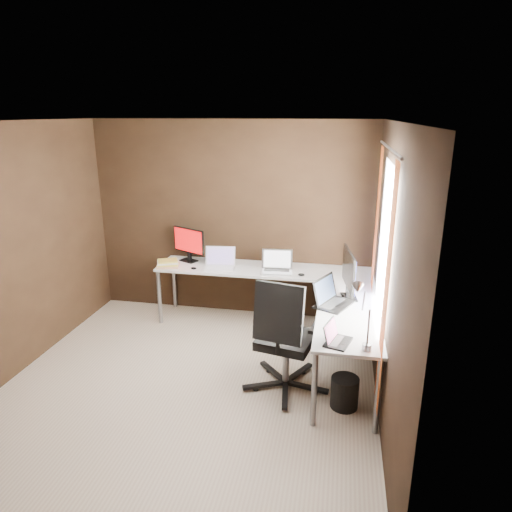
{
  "coord_description": "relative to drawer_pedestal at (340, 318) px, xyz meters",
  "views": [
    {
      "loc": [
        1.38,
        -3.75,
        2.57
      ],
      "look_at": [
        0.48,
        0.95,
        1.06
      ],
      "focal_mm": 32.0,
      "sensor_mm": 36.0,
      "label": 1
    }
  ],
  "objects": [
    {
      "name": "monitor_left",
      "position": [
        -1.95,
        0.47,
        0.67
      ],
      "size": [
        0.46,
        0.25,
        0.43
      ],
      "rotation": [
        0.0,
        0.0,
        -0.45
      ],
      "color": "black",
      "rests_on": "desk"
    },
    {
      "name": "room",
      "position": [
        -1.09,
        -1.08,
        0.98
      ],
      "size": [
        3.6,
        3.6,
        2.5
      ],
      "color": "#B9A890",
      "rests_on": "ground"
    },
    {
      "name": "laptop_black_big",
      "position": [
        -0.11,
        -0.61,
        0.49
      ],
      "size": [
        0.44,
        0.49,
        0.27
      ],
      "rotation": [
        0.0,
        0.0,
        1.13
      ],
      "color": "black",
      "rests_on": "desk"
    },
    {
      "name": "desk",
      "position": [
        -0.59,
        -0.11,
        0.38
      ],
      "size": [
        2.65,
        2.25,
        0.73
      ],
      "color": "silver",
      "rests_on": "ground"
    },
    {
      "name": "mouse_corner",
      "position": [
        -0.47,
        0.16,
        0.45
      ],
      "size": [
        0.1,
        0.08,
        0.03
      ],
      "primitive_type": "ellipsoid",
      "rotation": [
        0.0,
        0.0,
        0.34
      ],
      "color": "black",
      "rests_on": "desk"
    },
    {
      "name": "office_chair",
      "position": [
        -0.5,
        -1.06,
        0.04
      ],
      "size": [
        0.65,
        0.66,
        1.15
      ],
      "rotation": [
        0.0,
        0.0,
        -0.21
      ],
      "color": "black",
      "rests_on": "ground"
    },
    {
      "name": "laptop_black_small",
      "position": [
        -0.04,
        -1.41,
        0.47
      ],
      "size": [
        0.26,
        0.31,
        0.18
      ],
      "rotation": [
        0.0,
        0.0,
        1.28
      ],
      "color": "black",
      "rests_on": "desk"
    },
    {
      "name": "laptop_white",
      "position": [
        -1.5,
        0.3,
        0.48
      ],
      "size": [
        0.4,
        0.3,
        0.25
      ],
      "rotation": [
        0.0,
        0.0,
        0.12
      ],
      "color": "silver",
      "rests_on": "desk"
    },
    {
      "name": "mouse_left",
      "position": [
        -1.79,
        0.15,
        0.44
      ],
      "size": [
        0.09,
        0.07,
        0.03
      ],
      "primitive_type": "ellipsoid",
      "rotation": [
        0.0,
        0.0,
        -0.37
      ],
      "color": "black",
      "rests_on": "desk"
    },
    {
      "name": "book_stack",
      "position": [
        -2.14,
        0.19,
        0.47
      ],
      "size": [
        0.31,
        0.28,
        0.09
      ],
      "rotation": [
        0.0,
        0.0,
        0.35
      ],
      "color": "tan",
      "rests_on": "desk"
    },
    {
      "name": "drawer_pedestal",
      "position": [
        0.0,
        0.0,
        0.0
      ],
      "size": [
        0.42,
        0.5,
        0.6
      ],
      "primitive_type": "cube",
      "color": "silver",
      "rests_on": "ground"
    },
    {
      "name": "desk_lamp",
      "position": [
        0.15,
        -1.44,
        0.78
      ],
      "size": [
        0.18,
        0.21,
        0.55
      ],
      "rotation": [
        0.0,
        0.0,
        0.13
      ],
      "color": "slate",
      "rests_on": "desk"
    },
    {
      "name": "laptop_silver",
      "position": [
        -0.78,
        0.29,
        0.48
      ],
      "size": [
        0.39,
        0.3,
        0.25
      ],
      "rotation": [
        0.0,
        0.0,
        0.08
      ],
      "color": "silver",
      "rests_on": "desk"
    },
    {
      "name": "wastebasket",
      "position": [
        0.07,
        -1.24,
        -0.15
      ],
      "size": [
        0.33,
        0.33,
        0.29
      ],
      "primitive_type": "cylinder",
      "rotation": [
        0.0,
        0.0,
        0.37
      ],
      "color": "black",
      "rests_on": "ground"
    },
    {
      "name": "monitor_right",
      "position": [
        0.06,
        -0.41,
        0.71
      ],
      "size": [
        0.18,
        0.61,
        0.5
      ],
      "rotation": [
        0.0,
        0.0,
        1.73
      ],
      "color": "black",
      "rests_on": "desk"
    }
  ]
}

